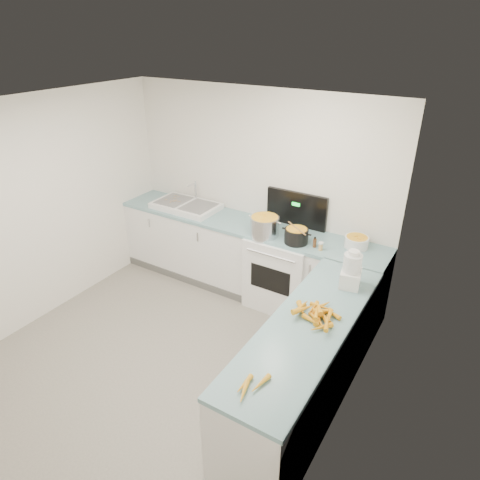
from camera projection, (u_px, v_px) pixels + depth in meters
The scene contains 19 objects.
floor at pixel (158, 367), 4.35m from camera, with size 3.50×4.00×0.00m, color gray, non-canonical shape.
ceiling at pixel (130, 116), 3.21m from camera, with size 3.50×4.00×0.00m, color white, non-canonical shape.
wall_back at pixel (257, 192), 5.30m from camera, with size 3.50×2.50×0.00m, color white, non-canonical shape.
wall_left at pixel (24, 218), 4.60m from camera, with size 4.00×2.50×0.00m, color white, non-canonical shape.
wall_right at pixel (335, 325), 2.97m from camera, with size 4.00×2.50×0.00m, color white, non-canonical shape.
counter_back at pixel (245, 257), 5.43m from camera, with size 3.50×0.62×0.94m.
counter_right at pixel (305, 367), 3.69m from camera, with size 0.62×2.20×0.94m.
stove at pixel (283, 269), 5.16m from camera, with size 0.76×0.65×1.36m.
sink at pixel (186, 206), 5.62m from camera, with size 0.86×0.52×0.31m.
steel_pot at pixel (265, 227), 4.88m from camera, with size 0.34×0.34×0.25m, color silver.
black_pot at pixel (296, 237), 4.72m from camera, with size 0.26×0.26×0.19m, color black.
wooden_spoon at pixel (297, 228), 4.67m from camera, with size 0.02×0.02×0.36m, color #AD7A47.
mixing_bowl at pixel (356, 242), 4.64m from camera, with size 0.26×0.26×0.12m, color white.
extract_bottle at pixel (315, 243), 4.64m from camera, with size 0.04×0.04×0.10m, color #593319.
spice_jar at pixel (321, 247), 4.58m from camera, with size 0.04×0.04×0.08m, color #E5B266.
food_processor at pixel (351, 271), 3.91m from camera, with size 0.22×0.25×0.37m.
carrot_pile at pixel (317, 314), 3.53m from camera, with size 0.41×0.46×0.09m.
peeled_carrots at pixel (250, 386), 2.85m from camera, with size 0.15×0.31×0.04m.
peelings at pixel (173, 200), 5.67m from camera, with size 0.22×0.26×0.01m.
Camera 1 is at (2.43, -2.37, 3.12)m, focal length 32.00 mm.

